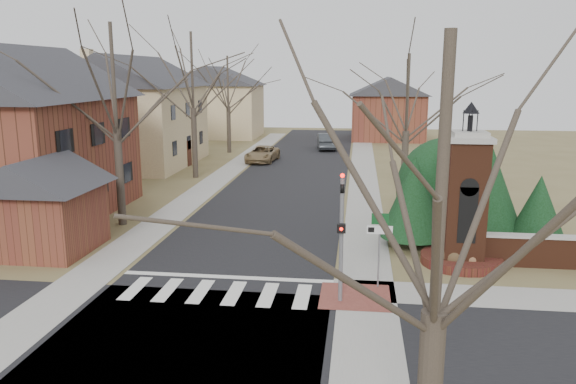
# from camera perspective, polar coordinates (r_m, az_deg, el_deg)

# --- Properties ---
(ground) EXTENTS (120.00, 120.00, 0.00)m
(ground) POSITION_cam_1_polar(r_m,az_deg,el_deg) (19.41, -7.79, -10.98)
(ground) COLOR brown
(ground) RESTS_ON ground
(main_street) EXTENTS (8.00, 70.00, 0.01)m
(main_street) POSITION_cam_1_polar(r_m,az_deg,el_deg) (40.23, 0.25, 1.28)
(main_street) COLOR black
(main_street) RESTS_ON ground
(cross_street) EXTENTS (120.00, 8.00, 0.01)m
(cross_street) POSITION_cam_1_polar(r_m,az_deg,el_deg) (16.81, -10.49, -14.89)
(cross_street) COLOR black
(cross_street) RESTS_ON ground
(crosswalk_zone) EXTENTS (8.00, 2.20, 0.02)m
(crosswalk_zone) POSITION_cam_1_polar(r_m,az_deg,el_deg) (20.12, -7.20, -10.08)
(crosswalk_zone) COLOR silver
(crosswalk_zone) RESTS_ON ground
(stop_bar) EXTENTS (8.00, 0.35, 0.02)m
(stop_bar) POSITION_cam_1_polar(r_m,az_deg,el_deg) (21.48, -6.20, -8.59)
(stop_bar) COLOR silver
(stop_bar) RESTS_ON ground
(sidewalk_right_main) EXTENTS (2.00, 60.00, 0.02)m
(sidewalk_right_main) POSITION_cam_1_polar(r_m,az_deg,el_deg) (39.95, 7.68, 1.09)
(sidewalk_right_main) COLOR gray
(sidewalk_right_main) RESTS_ON ground
(sidewalk_left) EXTENTS (2.00, 60.00, 0.02)m
(sidewalk_left) POSITION_cam_1_polar(r_m,az_deg,el_deg) (41.17, -6.95, 1.44)
(sidewalk_left) COLOR gray
(sidewalk_left) RESTS_ON ground
(curb_apron) EXTENTS (2.40, 2.40, 0.02)m
(curb_apron) POSITION_cam_1_polar(r_m,az_deg,el_deg) (19.73, 6.83, -10.53)
(curb_apron) COLOR brown
(curb_apron) RESTS_ON ground
(traffic_signal_pole) EXTENTS (0.28, 0.41, 4.50)m
(traffic_signal_pole) POSITION_cam_1_polar(r_m,az_deg,el_deg) (18.49, 5.46, -3.61)
(traffic_signal_pole) COLOR slate
(traffic_signal_pole) RESTS_ON ground
(sign_post) EXTENTS (0.90, 0.07, 2.75)m
(sign_post) POSITION_cam_1_polar(r_m,az_deg,el_deg) (20.03, 9.27, -4.37)
(sign_post) COLOR slate
(sign_post) RESTS_ON ground
(brick_gate_monument) EXTENTS (3.20, 3.20, 6.47)m
(brick_gate_monument) POSITION_cam_1_polar(r_m,az_deg,el_deg) (23.25, 17.46, -1.92)
(brick_gate_monument) COLOR #4E2617
(brick_gate_monument) RESTS_ON ground
(house_brick_left) EXTENTS (9.80, 11.80, 9.42)m
(house_brick_left) POSITION_cam_1_polar(r_m,az_deg,el_deg) (32.64, -25.99, 5.78)
(house_brick_left) COLOR brown
(house_brick_left) RESTS_ON ground
(house_stucco_left) EXTENTS (9.80, 12.80, 9.28)m
(house_stucco_left) POSITION_cam_1_polar(r_m,az_deg,el_deg) (47.94, -15.39, 8.13)
(house_stucco_left) COLOR beige
(house_stucco_left) RESTS_ON ground
(garage_left) EXTENTS (4.80, 4.80, 4.29)m
(garage_left) POSITION_cam_1_polar(r_m,az_deg,el_deg) (26.01, -23.73, -0.77)
(garage_left) COLOR brown
(garage_left) RESTS_ON ground
(house_distant_left) EXTENTS (10.80, 8.80, 8.53)m
(house_distant_left) POSITION_cam_1_polar(r_m,az_deg,el_deg) (67.42, -7.31, 9.20)
(house_distant_left) COLOR beige
(house_distant_left) RESTS_ON ground
(house_distant_right) EXTENTS (8.80, 8.80, 7.30)m
(house_distant_right) POSITION_cam_1_polar(r_m,az_deg,el_deg) (65.41, 10.12, 8.50)
(house_distant_right) COLOR brown
(house_distant_right) RESTS_ON ground
(evergreen_near) EXTENTS (2.80, 2.80, 4.10)m
(evergreen_near) POSITION_cam_1_polar(r_m,az_deg,el_deg) (24.91, 12.62, -0.42)
(evergreen_near) COLOR #473D33
(evergreen_near) RESTS_ON ground
(evergreen_mid) EXTENTS (3.40, 3.40, 4.70)m
(evergreen_mid) POSITION_cam_1_polar(r_m,az_deg,el_deg) (26.53, 19.52, 0.60)
(evergreen_mid) COLOR #473D33
(evergreen_mid) RESTS_ON ground
(evergreen_far) EXTENTS (2.40, 2.40, 3.30)m
(evergreen_far) POSITION_cam_1_polar(r_m,az_deg,el_deg) (26.23, 24.13, -1.46)
(evergreen_far) COLOR #473D33
(evergreen_far) RESTS_ON ground
(evergreen_mass) EXTENTS (4.80, 4.80, 4.80)m
(evergreen_mass) POSITION_cam_1_polar(r_m,az_deg,el_deg) (27.54, 15.89, 0.82)
(evergreen_mass) COLOR black
(evergreen_mass) RESTS_ON ground
(bare_tree_0) EXTENTS (8.05, 8.05, 11.15)m
(bare_tree_0) POSITION_cam_1_polar(r_m,az_deg,el_deg) (28.74, -17.37, 11.82)
(bare_tree_0) COLOR #473D33
(bare_tree_0) RESTS_ON ground
(bare_tree_1) EXTENTS (8.40, 8.40, 11.64)m
(bare_tree_1) POSITION_cam_1_polar(r_m,az_deg,el_deg) (40.95, -9.75, 12.59)
(bare_tree_1) COLOR #473D33
(bare_tree_1) RESTS_ON ground
(bare_tree_2) EXTENTS (7.35, 7.35, 10.19)m
(bare_tree_2) POSITION_cam_1_polar(r_m,az_deg,el_deg) (53.65, -6.15, 11.47)
(bare_tree_2) COLOR #473D33
(bare_tree_2) RESTS_ON ground
(bare_tree_3) EXTENTS (7.00, 7.00, 9.70)m
(bare_tree_3) POSITION_cam_1_polar(r_m,az_deg,el_deg) (33.34, 12.08, 10.33)
(bare_tree_3) COLOR #473D33
(bare_tree_3) RESTS_ON ground
(bare_tree_4) EXTENTS (6.65, 6.65, 9.21)m
(bare_tree_4) POSITION_cam_1_polar(r_m,az_deg,el_deg) (8.40, 15.50, 3.27)
(bare_tree_4) COLOR #473D33
(bare_tree_4) RESTS_ON ground
(pickup_truck) EXTENTS (2.61, 5.00, 1.34)m
(pickup_truck) POSITION_cam_1_polar(r_m,az_deg,el_deg) (48.24, -2.64, 3.88)
(pickup_truck) COLOR olive
(pickup_truck) RESTS_ON ground
(distant_car) EXTENTS (2.33, 5.09, 1.62)m
(distant_car) POSITION_cam_1_polar(r_m,az_deg,el_deg) (56.13, 3.92, 5.17)
(distant_car) COLOR #3A3E42
(distant_car) RESTS_ON ground
(dry_shrub_left) EXTENTS (0.87, 0.87, 0.87)m
(dry_shrub_left) POSITION_cam_1_polar(r_m,az_deg,el_deg) (23.28, 16.39, -6.27)
(dry_shrub_left) COLOR #4D3923
(dry_shrub_left) RESTS_ON ground
(dry_shrub_right) EXTENTS (0.76, 0.76, 0.76)m
(dry_shrub_right) POSITION_cam_1_polar(r_m,az_deg,el_deg) (23.42, 18.08, -6.40)
(dry_shrub_right) COLOR brown
(dry_shrub_right) RESTS_ON ground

